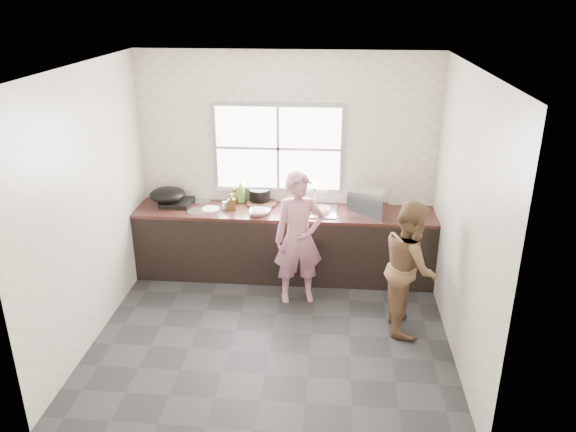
# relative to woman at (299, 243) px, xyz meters

# --- Properties ---
(floor) EXTENTS (3.60, 3.20, 0.01)m
(floor) POSITION_rel_woman_xyz_m (-0.22, -0.70, -0.72)
(floor) COLOR #28282B
(floor) RESTS_ON ground
(ceiling) EXTENTS (3.60, 3.20, 0.01)m
(ceiling) POSITION_rel_woman_xyz_m (-0.22, -0.70, 1.99)
(ceiling) COLOR silver
(ceiling) RESTS_ON wall_back
(wall_back) EXTENTS (3.60, 0.01, 2.70)m
(wall_back) POSITION_rel_woman_xyz_m (-0.22, 0.90, 0.64)
(wall_back) COLOR beige
(wall_back) RESTS_ON ground
(wall_left) EXTENTS (0.01, 3.20, 2.70)m
(wall_left) POSITION_rel_woman_xyz_m (-2.02, -0.70, 0.64)
(wall_left) COLOR beige
(wall_left) RESTS_ON ground
(wall_right) EXTENTS (0.01, 3.20, 2.70)m
(wall_right) POSITION_rel_woman_xyz_m (1.59, -0.70, 0.64)
(wall_right) COLOR beige
(wall_right) RESTS_ON ground
(wall_front) EXTENTS (3.60, 0.01, 2.70)m
(wall_front) POSITION_rel_woman_xyz_m (-0.22, -2.31, 0.64)
(wall_front) COLOR beige
(wall_front) RESTS_ON ground
(cabinet) EXTENTS (3.60, 0.62, 0.82)m
(cabinet) POSITION_rel_woman_xyz_m (-0.22, 0.59, -0.30)
(cabinet) COLOR black
(cabinet) RESTS_ON floor
(countertop) EXTENTS (3.60, 0.64, 0.04)m
(countertop) POSITION_rel_woman_xyz_m (-0.22, 0.59, 0.13)
(countertop) COLOR #371B16
(countertop) RESTS_ON cabinet
(sink) EXTENTS (0.55, 0.45, 0.02)m
(sink) POSITION_rel_woman_xyz_m (0.13, 0.59, 0.15)
(sink) COLOR silver
(sink) RESTS_ON countertop
(faucet) EXTENTS (0.02, 0.02, 0.30)m
(faucet) POSITION_rel_woman_xyz_m (0.13, 0.79, 0.30)
(faucet) COLOR silver
(faucet) RESTS_ON countertop
(window_frame) EXTENTS (1.60, 0.05, 1.10)m
(window_frame) POSITION_rel_woman_xyz_m (-0.32, 0.89, 0.84)
(window_frame) COLOR #9EA0A5
(window_frame) RESTS_ON wall_back
(window_glazing) EXTENTS (1.50, 0.01, 1.00)m
(window_glazing) POSITION_rel_woman_xyz_m (-0.32, 0.86, 0.84)
(window_glazing) COLOR white
(window_glazing) RESTS_ON window_frame
(woman) EXTENTS (0.58, 0.45, 1.43)m
(woman) POSITION_rel_woman_xyz_m (0.00, 0.00, 0.00)
(woman) COLOR #C2748B
(woman) RESTS_ON floor
(person_side) EXTENTS (0.57, 0.71, 1.40)m
(person_side) POSITION_rel_woman_xyz_m (1.17, -0.46, -0.01)
(person_side) COLOR brown
(person_side) RESTS_ON floor
(cutting_board) EXTENTS (0.49, 0.49, 0.04)m
(cutting_board) POSITION_rel_woman_xyz_m (-0.51, 0.74, 0.17)
(cutting_board) COLOR black
(cutting_board) RESTS_ON countertop
(cleaver) EXTENTS (0.20, 0.10, 0.01)m
(cleaver) POSITION_rel_woman_xyz_m (-0.47, 0.50, 0.19)
(cleaver) COLOR silver
(cleaver) RESTS_ON cutting_board
(bowl_mince) EXTENTS (0.25, 0.25, 0.06)m
(bowl_mince) POSITION_rel_woman_xyz_m (-0.50, 0.43, 0.18)
(bowl_mince) COLOR white
(bowl_mince) RESTS_ON countertop
(bowl_crabs) EXTENTS (0.22, 0.22, 0.05)m
(bowl_crabs) POSITION_rel_woman_xyz_m (0.23, 0.55, 0.17)
(bowl_crabs) COLOR white
(bowl_crabs) RESTS_ON countertop
(bowl_held) EXTENTS (0.22, 0.22, 0.05)m
(bowl_held) POSITION_rel_woman_xyz_m (0.09, 0.53, 0.17)
(bowl_held) COLOR white
(bowl_held) RESTS_ON countertop
(black_pot) EXTENTS (0.27, 0.27, 0.18)m
(black_pot) POSITION_rel_woman_xyz_m (-0.54, 0.82, 0.24)
(black_pot) COLOR black
(black_pot) RESTS_ON countertop
(plate_food) EXTENTS (0.25, 0.25, 0.02)m
(plate_food) POSITION_rel_woman_xyz_m (-1.10, 0.54, 0.16)
(plate_food) COLOR white
(plate_food) RESTS_ON countertop
(bottle_green) EXTENTS (0.13, 0.13, 0.30)m
(bottle_green) POSITION_rel_woman_xyz_m (-0.78, 0.82, 0.30)
(bottle_green) COLOR #519430
(bottle_green) RESTS_ON countertop
(bottle_brown_tall) EXTENTS (0.11, 0.11, 0.19)m
(bottle_brown_tall) POSITION_rel_woman_xyz_m (-0.85, 0.57, 0.24)
(bottle_brown_tall) COLOR #4A3112
(bottle_brown_tall) RESTS_ON countertop
(bottle_brown_short) EXTENTS (0.16, 0.16, 0.17)m
(bottle_brown_short) POSITION_rel_woman_xyz_m (-0.86, 0.82, 0.23)
(bottle_brown_short) COLOR #4F3813
(bottle_brown_short) RESTS_ON countertop
(glass_jar) EXTENTS (0.07, 0.07, 0.09)m
(glass_jar) POSITION_rel_woman_xyz_m (-0.94, 0.59, 0.19)
(glass_jar) COLOR silver
(glass_jar) RESTS_ON countertop
(burner) EXTENTS (0.38, 0.38, 0.05)m
(burner) POSITION_rel_woman_xyz_m (-1.56, 0.68, 0.17)
(burner) COLOR black
(burner) RESTS_ON countertop
(wok) EXTENTS (0.57, 0.57, 0.16)m
(wok) POSITION_rel_woman_xyz_m (-1.65, 0.64, 0.29)
(wok) COLOR black
(wok) RESTS_ON burner
(dish_rack) EXTENTS (0.50, 0.42, 0.32)m
(dish_rack) POSITION_rel_woman_xyz_m (0.77, 0.52, 0.31)
(dish_rack) COLOR silver
(dish_rack) RESTS_ON countertop
(pot_lid_left) EXTENTS (0.29, 0.29, 0.01)m
(pot_lid_left) POSITION_rel_woman_xyz_m (-1.25, 0.46, 0.15)
(pot_lid_left) COLOR silver
(pot_lid_left) RESTS_ON countertop
(pot_lid_right) EXTENTS (0.25, 0.25, 0.01)m
(pot_lid_right) POSITION_rel_woman_xyz_m (-1.28, 0.82, 0.15)
(pot_lid_right) COLOR #AAACB1
(pot_lid_right) RESTS_ON countertop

